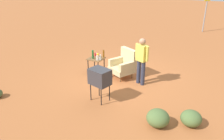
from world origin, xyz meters
name	(u,v)px	position (x,y,z in m)	size (l,w,h in m)	color
ground_plane	(124,79)	(0.00, 0.00, 0.00)	(60.00, 60.00, 0.00)	#AD6033
armchair	(124,64)	(-0.09, 0.17, 0.50)	(1.03, 1.03, 1.06)	brown
side_table	(96,60)	(-1.16, -0.05, 0.53)	(0.56, 0.56, 0.63)	black
tv_on_stand	(100,77)	(0.02, -1.72, 0.78)	(0.69, 0.57, 1.03)	black
person_standing	(142,59)	(0.68, -0.09, 0.94)	(0.54, 0.34, 1.64)	#2D3347
road_sign	(206,11)	(1.50, 9.17, 1.38)	(0.33, 0.33, 2.44)	gray
soda_can_red	(95,54)	(-1.32, 0.15, 0.69)	(0.07, 0.07, 0.12)	red
bottle_tall_amber	(104,54)	(-0.95, 0.17, 0.78)	(0.07, 0.07, 0.30)	brown
bottle_short_clear	(100,57)	(-0.93, -0.13, 0.73)	(0.06, 0.06, 0.20)	silver
bottle_wine_green	(93,54)	(-1.25, -0.12, 0.79)	(0.07, 0.07, 0.32)	#1E5623
flower_vase	(97,56)	(-1.01, -0.18, 0.77)	(0.15, 0.10, 0.27)	silver
shrub_near	(158,118)	(1.95, -2.12, 0.22)	(0.58, 0.58, 0.45)	#516B38
shrub_mid	(191,118)	(2.69, -1.70, 0.20)	(0.53, 0.53, 0.41)	#516B38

